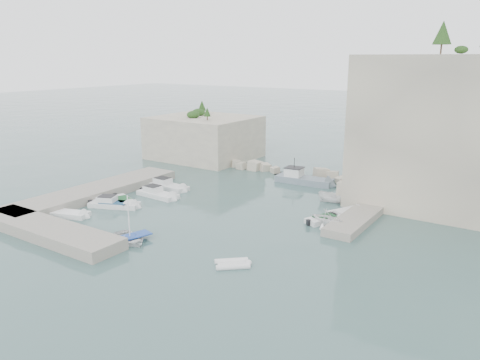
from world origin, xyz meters
The scene contains 21 objects.
ground centered at (0.00, 0.00, 0.00)m, with size 400.00×400.00×0.00m, color #3F5F5D.
cliff_terrace centered at (13.00, 18.00, 1.25)m, with size 8.00×10.00×2.50m, color beige.
outcrop_west centered at (-20.00, 25.00, 3.50)m, with size 16.00×14.00×7.00m, color beige.
quay_west centered at (-17.00, -1.00, 0.55)m, with size 5.00×24.00×1.10m, color #9E9689.
quay_south centered at (-10.00, -12.50, 0.55)m, with size 18.00×4.00×1.10m, color #9E9689.
ledge_east centered at (13.50, 10.00, 0.40)m, with size 3.00×16.00×0.80m, color #9E9689.
breakwater centered at (-1.00, 22.00, 0.70)m, with size 28.00×3.00×1.40m, color beige.
motorboat_a centered at (-11.90, 6.65, 0.00)m, with size 6.79×2.02×1.40m, color silver, non-canonical shape.
motorboat_b centered at (-10.26, 3.07, 0.00)m, with size 6.23×2.04×1.40m, color silver, non-canonical shape.
motorboat_c centered at (-11.68, -1.31, 0.00)m, with size 5.35×1.95×0.70m, color silver, non-canonical shape.
motorboat_d centered at (-11.57, -2.75, 0.00)m, with size 6.37×1.89×1.40m, color silver, non-canonical shape.
motorboat_e centered at (-12.90, -7.71, 0.00)m, with size 4.38×1.79×0.70m, color white, non-canonical shape.
rowboat centered at (-2.25, -9.13, 0.00)m, with size 3.12×4.38×0.91m, color white.
inflatable_dinghy centered at (8.69, -8.17, 0.00)m, with size 3.08×1.49×0.44m, color silver, non-canonical shape.
tender_east_a centered at (11.28, 5.15, 0.00)m, with size 3.07×3.55×1.87m, color white.
tender_east_b centered at (10.59, 6.11, 0.00)m, with size 4.68×1.60×0.70m, color silver, non-canonical shape.
tender_east_c centered at (11.62, 9.57, 0.00)m, with size 4.80×1.55×0.70m, color silver, non-canonical shape.
tender_east_d centered at (8.88, 12.93, 0.00)m, with size 1.49×3.95×1.53m, color white.
work_boat centered at (1.95, 18.95, 0.00)m, with size 8.64×2.55×2.20m, color slate, non-canonical shape.
rowboat_mast centered at (-2.25, -9.13, 2.55)m, with size 0.10×0.10×4.20m, color white.
vegetation centered at (17.83, 24.40, 17.93)m, with size 53.48×13.88×13.40m.
Camera 1 is at (28.99, -37.37, 16.65)m, focal length 35.00 mm.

